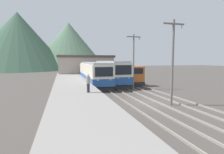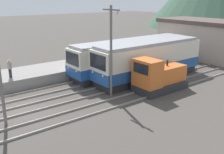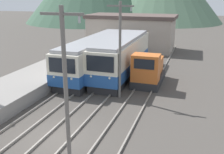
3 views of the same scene
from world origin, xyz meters
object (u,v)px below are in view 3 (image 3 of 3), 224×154
object	(u,v)px
commuter_train_left	(97,56)
shunting_locomotive	(148,71)
catenary_mast_mid	(120,47)
commuter_train_center	(122,58)
catenary_mast_near	(66,82)

from	to	relation	value
commuter_train_left	shunting_locomotive	distance (m)	6.18
shunting_locomotive	catenary_mast_mid	world-z (taller)	catenary_mast_mid
commuter_train_center	catenary_mast_near	xyz separation A→B (m)	(1.51, -14.42, 2.23)
commuter_train_left	catenary_mast_mid	world-z (taller)	catenary_mast_mid
commuter_train_left	commuter_train_center	bearing A→B (deg)	-5.13
commuter_train_left	catenary_mast_mid	size ratio (longest dim) A/B	2.01
commuter_train_center	catenary_mast_mid	world-z (taller)	catenary_mast_mid
commuter_train_left	commuter_train_center	size ratio (longest dim) A/B	1.19
commuter_train_center	catenary_mast_near	distance (m)	14.67
catenary_mast_near	shunting_locomotive	bearing A→B (deg)	83.24
commuter_train_left	catenary_mast_near	xyz separation A→B (m)	(4.31, -14.67, 2.31)
commuter_train_left	shunting_locomotive	xyz separation A→B (m)	(5.80, -2.08, -0.47)
catenary_mast_near	catenary_mast_mid	world-z (taller)	same
commuter_train_left	catenary_mast_near	size ratio (longest dim) A/B	2.01
catenary_mast_near	catenary_mast_mid	distance (m)	8.55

